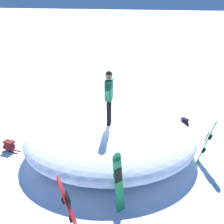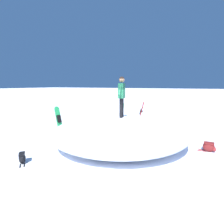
{
  "view_description": "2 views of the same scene",
  "coord_description": "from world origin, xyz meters",
  "px_view_note": "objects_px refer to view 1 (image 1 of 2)",
  "views": [
    {
      "loc": [
        -3.22,
        8.84,
        5.19
      ],
      "look_at": [
        -0.38,
        0.01,
        1.47
      ],
      "focal_mm": 46.05,
      "sensor_mm": 36.0,
      "label": 1
    },
    {
      "loc": [
        2.63,
        -6.66,
        2.71
      ],
      "look_at": [
        -0.98,
        0.67,
        1.44
      ],
      "focal_mm": 28.5,
      "sensor_mm": 36.0,
      "label": 2
    }
  ],
  "objects_px": {
    "snowboarder_standing": "(109,93)",
    "snowboard_tertiary_upright": "(68,205)",
    "snowboard_primary_upright": "(118,181)",
    "snowboard_secondary_upright": "(207,141)",
    "backpack_far": "(9,146)",
    "backpack_near": "(185,123)"
  },
  "relations": [
    {
      "from": "snowboard_tertiary_upright",
      "to": "backpack_far",
      "type": "xyz_separation_m",
      "value": [
        3.8,
        -2.92,
        -0.64
      ]
    },
    {
      "from": "snowboard_primary_upright",
      "to": "backpack_near",
      "type": "height_order",
      "value": "snowboard_primary_upright"
    },
    {
      "from": "snowboarder_standing",
      "to": "backpack_near",
      "type": "xyz_separation_m",
      "value": [
        -2.31,
        -3.32,
        -2.15
      ]
    },
    {
      "from": "snowboard_primary_upright",
      "to": "backpack_far",
      "type": "xyz_separation_m",
      "value": [
        4.63,
        -1.73,
        -0.65
      ]
    },
    {
      "from": "snowboard_primary_upright",
      "to": "snowboard_secondary_upright",
      "type": "distance_m",
      "value": 3.66
    },
    {
      "from": "backpack_far",
      "to": "snowboard_primary_upright",
      "type": "bearing_deg",
      "value": 159.48
    },
    {
      "from": "snowboard_secondary_upright",
      "to": "backpack_far",
      "type": "xyz_separation_m",
      "value": [
        6.74,
        1.26,
        -0.63
      ]
    },
    {
      "from": "snowboard_tertiary_upright",
      "to": "backpack_far",
      "type": "height_order",
      "value": "snowboard_tertiary_upright"
    },
    {
      "from": "backpack_near",
      "to": "backpack_far",
      "type": "height_order",
      "value": "backpack_far"
    },
    {
      "from": "backpack_far",
      "to": "snowboarder_standing",
      "type": "bearing_deg",
      "value": -168.02
    },
    {
      "from": "snowboarder_standing",
      "to": "snowboard_primary_upright",
      "type": "xyz_separation_m",
      "value": [
        -1.07,
        2.48,
        -1.49
      ]
    },
    {
      "from": "snowboard_tertiary_upright",
      "to": "snowboarder_standing",
      "type": "bearing_deg",
      "value": -86.19
    },
    {
      "from": "snowboard_primary_upright",
      "to": "snowboard_secondary_upright",
      "type": "relative_size",
      "value": 1.02
    },
    {
      "from": "snowboarder_standing",
      "to": "snowboard_secondary_upright",
      "type": "bearing_deg",
      "value": -170.94
    },
    {
      "from": "snowboarder_standing",
      "to": "snowboard_secondary_upright",
      "type": "relative_size",
      "value": 1.11
    },
    {
      "from": "snowboarder_standing",
      "to": "snowboard_secondary_upright",
      "type": "distance_m",
      "value": 3.56
    },
    {
      "from": "snowboard_secondary_upright",
      "to": "backpack_far",
      "type": "relative_size",
      "value": 2.37
    },
    {
      "from": "snowboarder_standing",
      "to": "snowboard_tertiary_upright",
      "type": "bearing_deg",
      "value": 93.81
    },
    {
      "from": "snowboard_secondary_upright",
      "to": "backpack_far",
      "type": "bearing_deg",
      "value": 10.61
    },
    {
      "from": "snowboarder_standing",
      "to": "backpack_far",
      "type": "relative_size",
      "value": 2.63
    },
    {
      "from": "backpack_near",
      "to": "snowboard_secondary_upright",
      "type": "bearing_deg",
      "value": 107.33
    },
    {
      "from": "snowboard_tertiary_upright",
      "to": "snowboard_secondary_upright",
      "type": "bearing_deg",
      "value": -125.1
    }
  ]
}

